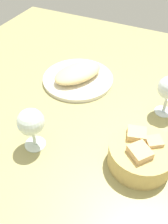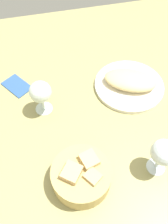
{
  "view_description": "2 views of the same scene",
  "coord_description": "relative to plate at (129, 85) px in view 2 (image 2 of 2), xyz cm",
  "views": [
    {
      "loc": [
        52.17,
        22.52,
        56.51
      ],
      "look_at": [
        2.56,
        -1.47,
        4.66
      ],
      "focal_mm": 40.63,
      "sensor_mm": 36.0,
      "label": 1
    },
    {
      "loc": [
        14.76,
        42.98,
        68.62
      ],
      "look_at": [
        3.73,
        -2.27,
        4.66
      ],
      "focal_mm": 38.64,
      "sensor_mm": 36.0,
      "label": 2
    }
  ],
  "objects": [
    {
      "name": "ground_plane",
      "position": [
        16.53,
        13.2,
        -1.7
      ],
      "size": [
        140.0,
        140.0,
        2.0
      ],
      "primitive_type": "cube",
      "color": "#9D965C"
    },
    {
      "name": "plate",
      "position": [
        0.0,
        0.0,
        0.0
      ],
      "size": [
        26.06,
        26.06,
        1.4
      ],
      "primitive_type": "cylinder",
      "color": "white",
      "rests_on": "ground_plane"
    },
    {
      "name": "omelette",
      "position": [
        0.0,
        0.0,
        2.83
      ],
      "size": [
        22.1,
        18.47,
        4.25
      ],
      "primitive_type": "ellipsoid",
      "rotation": [
        0.0,
        0.0,
        -0.47
      ],
      "color": "#E4C987",
      "rests_on": "plate"
    },
    {
      "name": "lettuce_garnish",
      "position": [
        0.21,
        -6.13,
        1.3
      ],
      "size": [
        4.26,
        4.26,
        1.2
      ],
      "primitive_type": "cone",
      "color": "#3A8735",
      "rests_on": "plate"
    },
    {
      "name": "bread_basket",
      "position": [
        25.95,
        31.36,
        2.9
      ],
      "size": [
        16.92,
        16.92,
        8.48
      ],
      "color": "tan",
      "rests_on": "ground_plane"
    },
    {
      "name": "wine_glass_near",
      "position": [
        32.94,
        2.93,
        8.01
      ],
      "size": [
        7.44,
        7.44,
        12.94
      ],
      "color": "silver",
      "rests_on": "ground_plane"
    },
    {
      "name": "wine_glass_far",
      "position": [
        3.35,
        32.76,
        8.62
      ],
      "size": [
        7.45,
        7.45,
        13.54
      ],
      "color": "silver",
      "rests_on": "ground_plane"
    },
    {
      "name": "folded_napkin",
      "position": [
        41.49,
        -10.37,
        -0.3
      ],
      "size": [
        12.0,
        13.03,
        0.8
      ],
      "primitive_type": "cube",
      "rotation": [
        0.0,
        0.0,
        2.17
      ],
      "color": "#2E538E",
      "rests_on": "ground_plane"
    }
  ]
}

